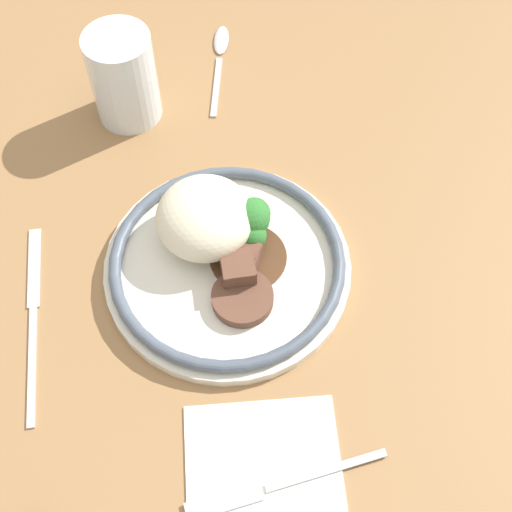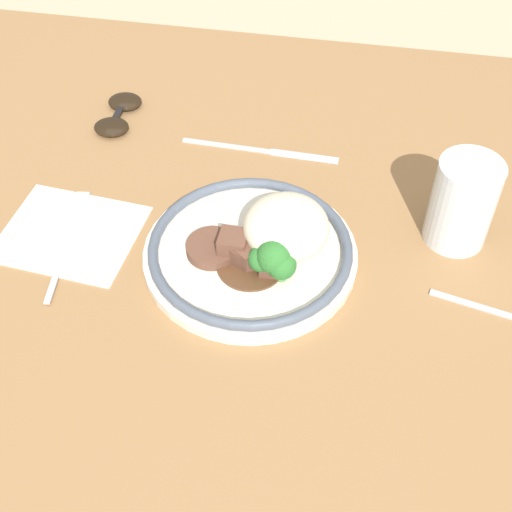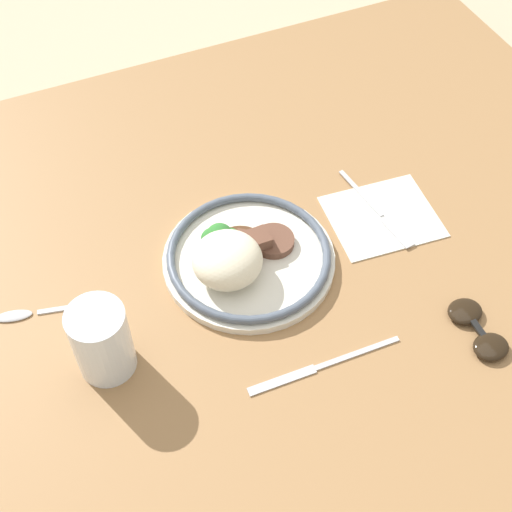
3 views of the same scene
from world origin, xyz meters
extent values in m
plane|color=tan|center=(0.00, 0.00, 0.00)|extent=(8.00, 8.00, 0.00)
cube|color=olive|center=(0.00, 0.00, 0.02)|extent=(1.19, 0.97, 0.05)
cube|color=silver|center=(-0.17, 0.01, 0.05)|extent=(0.17, 0.15, 0.00)
cylinder|color=silver|center=(0.05, 0.01, 0.05)|extent=(0.24, 0.24, 0.01)
torus|color=#4C5666|center=(0.05, 0.01, 0.06)|extent=(0.23, 0.23, 0.01)
ellipsoid|color=beige|center=(0.09, 0.02, 0.09)|extent=(0.10, 0.10, 0.06)
cylinder|color=brown|center=(0.01, 0.00, 0.06)|extent=(0.06, 0.06, 0.01)
cylinder|color=#51331E|center=(0.05, -0.01, 0.06)|extent=(0.08, 0.08, 0.00)
cube|color=brown|center=(0.05, -0.01, 0.07)|extent=(0.03, 0.03, 0.02)
cube|color=brown|center=(0.04, -0.01, 0.07)|extent=(0.03, 0.03, 0.02)
cube|color=brown|center=(0.03, 0.00, 0.07)|extent=(0.03, 0.03, 0.03)
cube|color=brown|center=(0.03, 0.00, 0.07)|extent=(0.03, 0.03, 0.03)
cube|color=brown|center=(0.05, -0.01, 0.07)|extent=(0.04, 0.04, 0.03)
cube|color=brown|center=(0.08, -0.02, 0.07)|extent=(0.02, 0.02, 0.02)
cylinder|color=#5B8E47|center=(0.09, -0.03, 0.06)|extent=(0.01, 0.01, 0.01)
sphere|color=#2D702D|center=(0.09, -0.03, 0.08)|extent=(0.03, 0.03, 0.03)
cylinder|color=#5B8E47|center=(0.07, -0.02, 0.06)|extent=(0.01, 0.01, 0.01)
sphere|color=#2D702D|center=(0.07, -0.02, 0.08)|extent=(0.03, 0.03, 0.03)
cylinder|color=#5B8E47|center=(0.08, -0.02, 0.07)|extent=(0.01, 0.01, 0.01)
sphere|color=#2D702D|center=(0.08, -0.02, 0.09)|extent=(0.04, 0.04, 0.04)
cylinder|color=yellow|center=(0.28, 0.09, 0.09)|extent=(0.06, 0.06, 0.08)
cylinder|color=silver|center=(0.28, 0.09, 0.10)|extent=(0.07, 0.07, 0.11)
cube|color=#B7B7BC|center=(-0.16, -0.04, 0.05)|extent=(0.02, 0.11, 0.00)
cube|color=#B7B7BC|center=(-0.17, 0.05, 0.05)|extent=(0.02, 0.07, 0.00)
cube|color=#B7B7BC|center=(-0.02, 0.20, 0.05)|extent=(0.12, 0.01, 0.00)
cube|color=#B7B7BC|center=(0.09, 0.20, 0.05)|extent=(0.09, 0.01, 0.00)
cube|color=#B7B7BC|center=(0.30, -0.02, 0.05)|extent=(0.09, 0.03, 0.00)
ellipsoid|color=#B7B7BC|center=(0.37, -0.03, 0.05)|extent=(0.05, 0.03, 0.01)
ellipsoid|color=black|center=(-0.18, 0.20, 0.05)|extent=(0.05, 0.04, 0.01)
ellipsoid|color=black|center=(-0.18, 0.26, 0.05)|extent=(0.05, 0.04, 0.01)
cube|color=black|center=(-0.18, 0.23, 0.06)|extent=(0.01, 0.03, 0.00)
camera|label=1|loc=(-0.30, 0.04, 0.66)|focal=50.00mm
camera|label=2|loc=(0.15, -0.52, 0.64)|focal=50.00mm
camera|label=3|loc=(0.29, 0.58, 0.84)|focal=50.00mm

